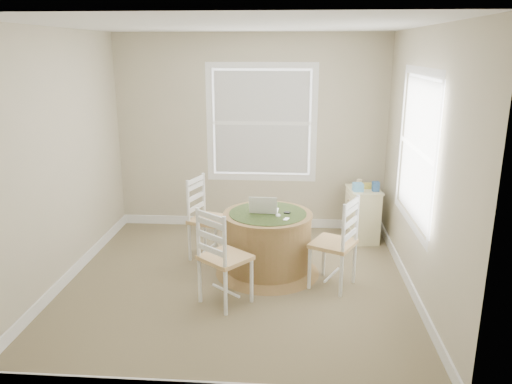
{
  "coord_description": "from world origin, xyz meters",
  "views": [
    {
      "loc": [
        0.56,
        -4.78,
        2.39
      ],
      "look_at": [
        0.17,
        0.45,
        0.88
      ],
      "focal_mm": 35.0,
      "sensor_mm": 36.0,
      "label": 1
    }
  ],
  "objects_px": {
    "chair_near": "(225,257)",
    "chair_left": "(210,219)",
    "chair_right": "(333,243)",
    "corner_chest": "(362,214)",
    "round_table": "(268,240)",
    "laptop": "(264,210)"
  },
  "relations": [
    {
      "from": "chair_right",
      "to": "laptop",
      "type": "xyz_separation_m",
      "value": [
        -0.73,
        0.32,
        0.24
      ]
    },
    {
      "from": "round_table",
      "to": "corner_chest",
      "type": "distance_m",
      "value": 1.59
    },
    {
      "from": "chair_left",
      "to": "corner_chest",
      "type": "relative_size",
      "value": 1.39
    },
    {
      "from": "chair_near",
      "to": "round_table",
      "type": "bearing_deg",
      "value": -77.97
    },
    {
      "from": "chair_left",
      "to": "laptop",
      "type": "distance_m",
      "value": 0.77
    },
    {
      "from": "chair_right",
      "to": "chair_near",
      "type": "bearing_deg",
      "value": -40.98
    },
    {
      "from": "corner_chest",
      "to": "chair_left",
      "type": "bearing_deg",
      "value": -165.23
    },
    {
      "from": "chair_right",
      "to": "corner_chest",
      "type": "bearing_deg",
      "value": -172.6
    },
    {
      "from": "laptop",
      "to": "round_table",
      "type": "bearing_deg",
      "value": 142.84
    },
    {
      "from": "chair_left",
      "to": "laptop",
      "type": "height_order",
      "value": "chair_left"
    },
    {
      "from": "chair_near",
      "to": "corner_chest",
      "type": "relative_size",
      "value": 1.39
    },
    {
      "from": "chair_near",
      "to": "laptop",
      "type": "xyz_separation_m",
      "value": [
        0.33,
        0.75,
        0.24
      ]
    },
    {
      "from": "chair_right",
      "to": "corner_chest",
      "type": "height_order",
      "value": "chair_right"
    },
    {
      "from": "chair_left",
      "to": "chair_right",
      "type": "distance_m",
      "value": 1.53
    },
    {
      "from": "chair_near",
      "to": "chair_left",
      "type": "bearing_deg",
      "value": -33.8
    },
    {
      "from": "round_table",
      "to": "chair_near",
      "type": "relative_size",
      "value": 1.21
    },
    {
      "from": "round_table",
      "to": "chair_near",
      "type": "xyz_separation_m",
      "value": [
        -0.37,
        -0.72,
        0.1
      ]
    },
    {
      "from": "chair_near",
      "to": "corner_chest",
      "type": "distance_m",
      "value": 2.36
    },
    {
      "from": "chair_left",
      "to": "laptop",
      "type": "bearing_deg",
      "value": -97.78
    },
    {
      "from": "laptop",
      "to": "chair_left",
      "type": "bearing_deg",
      "value": -23.34
    },
    {
      "from": "chair_left",
      "to": "chair_near",
      "type": "xyz_separation_m",
      "value": [
        0.33,
        -1.08,
        0.0
      ]
    },
    {
      "from": "chair_left",
      "to": "corner_chest",
      "type": "distance_m",
      "value": 2.0
    }
  ]
}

